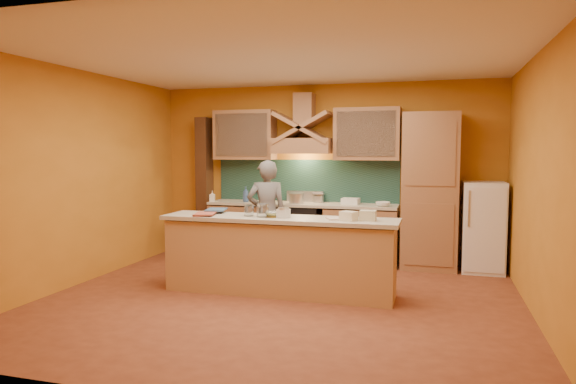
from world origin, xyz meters
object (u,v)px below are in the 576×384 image
(fridge, at_px, (483,227))
(kitchen_scale, at_px, (283,213))
(mixing_bowl, at_px, (274,214))
(person, at_px, (267,214))
(stove, at_px, (302,232))

(fridge, relative_size, kitchen_scale, 10.10)
(fridge, bearing_deg, mixing_bowl, -143.36)
(person, distance_m, kitchen_scale, 1.49)
(kitchen_scale, bearing_deg, stove, 110.21)
(kitchen_scale, bearing_deg, fridge, 51.14)
(stove, distance_m, fridge, 2.71)
(mixing_bowl, bearing_deg, fridge, 36.64)
(mixing_bowl, bearing_deg, kitchen_scale, -22.75)
(fridge, distance_m, kitchen_scale, 3.14)
(fridge, bearing_deg, person, -168.36)
(stove, relative_size, person, 0.56)
(kitchen_scale, distance_m, mixing_bowl, 0.15)
(mixing_bowl, bearing_deg, stove, 94.24)
(fridge, height_order, mixing_bowl, fridge)
(fridge, distance_m, person, 3.14)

